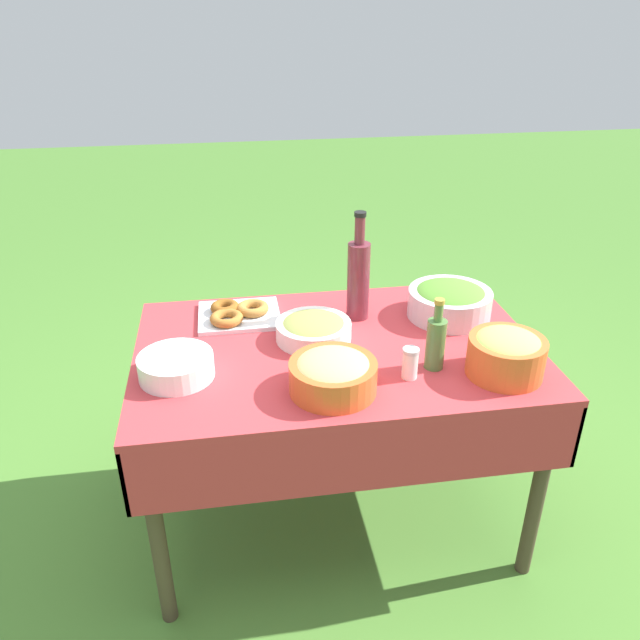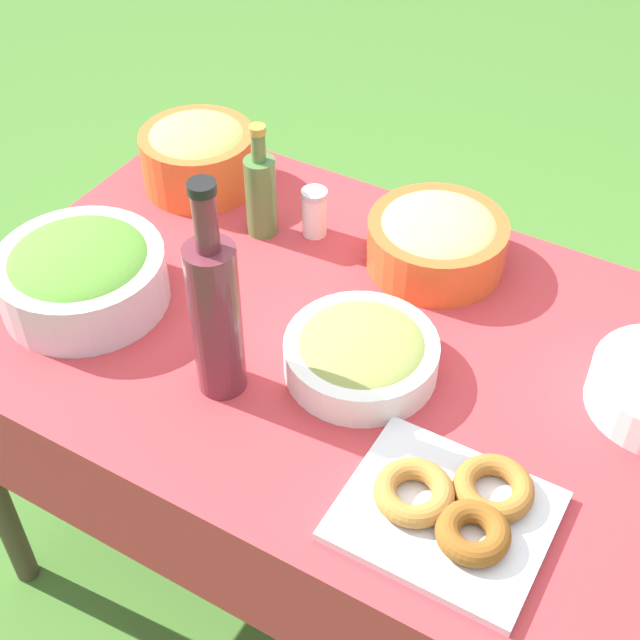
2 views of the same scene
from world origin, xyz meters
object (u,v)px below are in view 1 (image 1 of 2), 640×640
(pasta_bowl, at_px, (333,373))
(plate_stack, at_px, (176,366))
(fruit_bowl, at_px, (506,353))
(donut_platter, at_px, (237,313))
(olive_oil_bottle, at_px, (436,341))
(salad_bowl, at_px, (450,300))
(wine_bottle, at_px, (358,277))
(olive_bowl, at_px, (314,329))

(pasta_bowl, height_order, plate_stack, pasta_bowl)
(fruit_bowl, bearing_deg, donut_platter, 147.79)
(olive_oil_bottle, relative_size, fruit_bowl, 1.01)
(salad_bowl, xyz_separation_m, olive_oil_bottle, (-0.16, -0.33, 0.03))
(olive_oil_bottle, bearing_deg, plate_stack, 175.01)
(salad_bowl, relative_size, plate_stack, 1.30)
(donut_platter, distance_m, olive_oil_bottle, 0.73)
(plate_stack, bearing_deg, olive_oil_bottle, -4.99)
(plate_stack, relative_size, fruit_bowl, 0.98)
(wine_bottle, xyz_separation_m, fruit_bowl, (0.36, -0.45, -0.08))
(salad_bowl, xyz_separation_m, donut_platter, (-0.75, 0.10, -0.04))
(salad_bowl, height_order, olive_oil_bottle, olive_oil_bottle)
(salad_bowl, bearing_deg, wine_bottle, 172.00)
(plate_stack, relative_size, olive_oil_bottle, 0.97)
(pasta_bowl, bearing_deg, wine_bottle, 69.45)
(pasta_bowl, height_order, olive_bowl, pasta_bowl)
(donut_platter, height_order, olive_bowl, olive_bowl)
(plate_stack, xyz_separation_m, olive_oil_bottle, (0.79, -0.07, 0.06))
(salad_bowl, height_order, olive_bowl, salad_bowl)
(pasta_bowl, bearing_deg, plate_stack, 162.09)
(pasta_bowl, distance_m, donut_platter, 0.57)
(olive_bowl, bearing_deg, pasta_bowl, -88.10)
(fruit_bowl, bearing_deg, plate_stack, 171.93)
(donut_platter, distance_m, wine_bottle, 0.45)
(salad_bowl, bearing_deg, fruit_bowl, -84.87)
(salad_bowl, distance_m, wine_bottle, 0.34)
(plate_stack, bearing_deg, donut_platter, 61.15)
(wine_bottle, relative_size, olive_bowl, 1.55)
(wine_bottle, height_order, fruit_bowl, wine_bottle)
(plate_stack, distance_m, olive_oil_bottle, 0.79)
(plate_stack, distance_m, olive_bowl, 0.47)
(olive_bowl, bearing_deg, fruit_bowl, -29.47)
(salad_bowl, distance_m, fruit_bowl, 0.40)
(salad_bowl, xyz_separation_m, wine_bottle, (-0.33, 0.05, 0.09))
(wine_bottle, height_order, olive_bowl, wine_bottle)
(olive_oil_bottle, bearing_deg, olive_bowl, 145.55)
(donut_platter, xyz_separation_m, olive_bowl, (0.25, -0.19, 0.02))
(salad_bowl, distance_m, pasta_bowl, 0.64)
(donut_platter, bearing_deg, plate_stack, -118.85)
(pasta_bowl, distance_m, wine_bottle, 0.49)
(olive_oil_bottle, distance_m, wine_bottle, 0.41)
(pasta_bowl, distance_m, olive_oil_bottle, 0.34)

